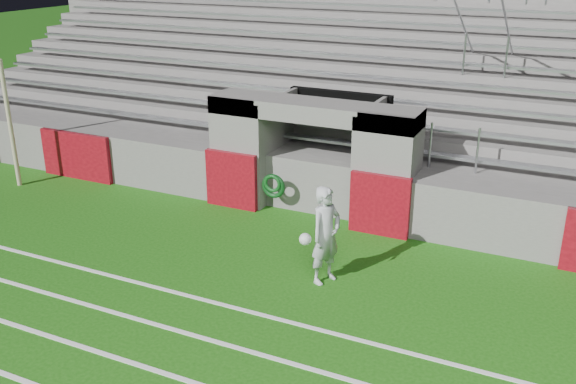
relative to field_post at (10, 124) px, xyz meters
The scene contains 5 objects.
ground 7.92m from the field_post, 14.00° to the right, with size 90.00×90.00×0.00m, color #18520D.
field_post is the anchor object (origin of this frame).
stadium_structure 9.68m from the field_post, 39.02° to the left, with size 26.00×8.48×5.42m.
goalkeeper_with_ball 9.18m from the field_post, ahead, with size 0.73×0.79×1.84m.
hose_coil 6.95m from the field_post, ahead, with size 0.58×0.14×0.58m.
Camera 1 is at (5.40, -9.20, 5.78)m, focal length 40.00 mm.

